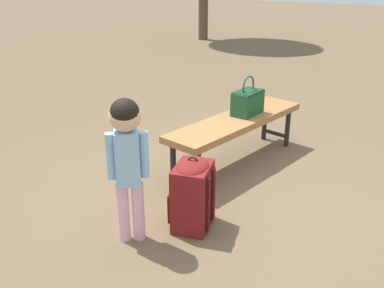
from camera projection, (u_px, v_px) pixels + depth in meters
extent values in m
plane|color=brown|center=(216.00, 201.00, 3.49)|extent=(40.00, 40.00, 0.00)
cube|color=#9E6B3D|center=(237.00, 121.00, 4.00)|extent=(1.65, 0.70, 0.06)
cylinder|color=black|center=(198.00, 173.00, 3.52)|extent=(0.05, 0.05, 0.39)
cylinder|color=black|center=(173.00, 163.00, 3.69)|extent=(0.05, 0.05, 0.39)
cylinder|color=black|center=(287.00, 128.00, 4.48)|extent=(0.05, 0.05, 0.39)
cylinder|color=black|center=(265.00, 122.00, 4.65)|extent=(0.05, 0.05, 0.39)
cylinder|color=black|center=(185.00, 178.00, 3.64)|extent=(0.09, 0.28, 0.04)
cylinder|color=black|center=(275.00, 133.00, 4.60)|extent=(0.09, 0.28, 0.04)
cube|color=#1E4C2D|center=(248.00, 103.00, 4.06)|extent=(0.34, 0.21, 0.22)
cube|color=#163922|center=(248.00, 92.00, 4.02)|extent=(0.31, 0.21, 0.02)
torus|color=#1E4C2D|center=(248.00, 86.00, 4.00)|extent=(0.20, 0.04, 0.20)
cylinder|color=#E5B2C6|center=(123.00, 212.00, 2.92)|extent=(0.08, 0.08, 0.43)
cylinder|color=#E5B2C6|center=(138.00, 211.00, 2.93)|extent=(0.08, 0.08, 0.43)
ellipsoid|color=white|center=(125.00, 235.00, 3.01)|extent=(0.10, 0.10, 0.04)
ellipsoid|color=white|center=(140.00, 234.00, 3.03)|extent=(0.10, 0.10, 0.04)
cube|color=#8CBFE5|center=(128.00, 158.00, 2.78)|extent=(0.20, 0.20, 0.37)
cylinder|color=#8CBFE5|center=(111.00, 156.00, 2.76)|extent=(0.06, 0.06, 0.31)
cylinder|color=#8CBFE5|center=(144.00, 155.00, 2.78)|extent=(0.06, 0.06, 0.31)
sphere|color=beige|center=(125.00, 116.00, 2.67)|extent=(0.20, 0.20, 0.20)
sphere|color=black|center=(125.00, 113.00, 2.65)|extent=(0.19, 0.19, 0.19)
cube|color=maroon|center=(193.00, 197.00, 3.07)|extent=(0.38, 0.31, 0.48)
ellipsoid|color=maroon|center=(193.00, 168.00, 2.98)|extent=(0.36, 0.30, 0.11)
cube|color=#4A1010|center=(175.00, 203.00, 3.13)|extent=(0.23, 0.09, 0.21)
cube|color=#4A1010|center=(208.00, 204.00, 2.97)|extent=(0.06, 0.04, 0.41)
cube|color=#4A1010|center=(213.00, 194.00, 3.10)|extent=(0.06, 0.04, 0.41)
torus|color=black|center=(193.00, 162.00, 2.96)|extent=(0.03, 0.08, 0.08)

